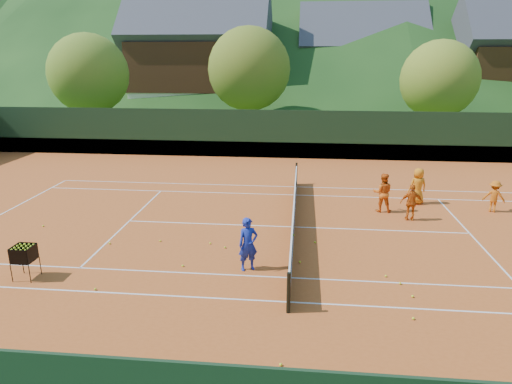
# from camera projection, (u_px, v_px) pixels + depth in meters

# --- Properties ---
(ground) EXTENTS (400.00, 400.00, 0.00)m
(ground) POSITION_uv_depth(u_px,v_px,m) (293.00, 227.00, 17.20)
(ground) COLOR #2E541A
(ground) RESTS_ON ground
(clay_court) EXTENTS (40.00, 24.00, 0.02)m
(clay_court) POSITION_uv_depth(u_px,v_px,m) (293.00, 227.00, 17.20)
(clay_court) COLOR #B14E1C
(clay_court) RESTS_ON ground
(coach) EXTENTS (0.71, 0.60, 1.64)m
(coach) POSITION_uv_depth(u_px,v_px,m) (248.00, 244.00, 13.57)
(coach) COLOR #192BA3
(coach) RESTS_ON clay_court
(student_a) EXTENTS (0.84, 0.69, 1.62)m
(student_a) POSITION_uv_depth(u_px,v_px,m) (383.00, 193.00, 18.70)
(student_a) COLOR #E15E14
(student_a) RESTS_ON clay_court
(student_b) EXTENTS (0.86, 0.37, 1.45)m
(student_b) POSITION_uv_depth(u_px,v_px,m) (412.00, 202.00, 17.71)
(student_b) COLOR #CF5B12
(student_b) RESTS_ON clay_court
(student_c) EXTENTS (0.87, 0.67, 1.59)m
(student_c) POSITION_uv_depth(u_px,v_px,m) (418.00, 186.00, 19.68)
(student_c) COLOR orange
(student_c) RESTS_ON clay_court
(student_d) EXTENTS (0.97, 0.75, 1.32)m
(student_d) POSITION_uv_depth(u_px,v_px,m) (494.00, 196.00, 18.70)
(student_d) COLOR #CA6012
(student_d) RESTS_ON clay_court
(tennis_ball_0) EXTENTS (0.07, 0.07, 0.07)m
(tennis_ball_0) POSITION_uv_depth(u_px,v_px,m) (210.00, 243.00, 15.63)
(tennis_ball_0) COLOR #D0F328
(tennis_ball_0) RESTS_ON clay_court
(tennis_ball_1) EXTENTS (0.07, 0.07, 0.07)m
(tennis_ball_1) POSITION_uv_depth(u_px,v_px,m) (28.00, 260.00, 14.38)
(tennis_ball_1) COLOR #D0F328
(tennis_ball_1) RESTS_ON clay_court
(tennis_ball_2) EXTENTS (0.07, 0.07, 0.07)m
(tennis_ball_2) POSITION_uv_depth(u_px,v_px,m) (43.00, 226.00, 17.21)
(tennis_ball_2) COLOR #D0F328
(tennis_ball_2) RESTS_ON clay_court
(tennis_ball_3) EXTENTS (0.07, 0.07, 0.07)m
(tennis_ball_3) POSITION_uv_depth(u_px,v_px,m) (95.00, 289.00, 12.57)
(tennis_ball_3) COLOR #D0F328
(tennis_ball_3) RESTS_ON clay_court
(tennis_ball_4) EXTENTS (0.07, 0.07, 0.07)m
(tennis_ball_4) POSITION_uv_depth(u_px,v_px,m) (413.00, 318.00, 11.17)
(tennis_ball_4) COLOR #D0F328
(tennis_ball_4) RESTS_ON clay_court
(tennis_ball_5) EXTENTS (0.07, 0.07, 0.07)m
(tennis_ball_5) POSITION_uv_depth(u_px,v_px,m) (386.00, 276.00, 13.31)
(tennis_ball_5) COLOR #D0F328
(tennis_ball_5) RESTS_ON clay_court
(tennis_ball_6) EXTENTS (0.07, 0.07, 0.07)m
(tennis_ball_6) POSITION_uv_depth(u_px,v_px,m) (315.00, 242.00, 15.71)
(tennis_ball_6) COLOR #D0F328
(tennis_ball_6) RESTS_ON clay_court
(tennis_ball_9) EXTENTS (0.07, 0.07, 0.07)m
(tennis_ball_9) POSITION_uv_depth(u_px,v_px,m) (179.00, 365.00, 9.48)
(tennis_ball_9) COLOR #D0F328
(tennis_ball_9) RESTS_ON clay_court
(tennis_ball_10) EXTENTS (0.07, 0.07, 0.07)m
(tennis_ball_10) POSITION_uv_depth(u_px,v_px,m) (18.00, 253.00, 14.88)
(tennis_ball_10) COLOR #D0F328
(tennis_ball_10) RESTS_ON clay_court
(tennis_ball_11) EXTENTS (0.07, 0.07, 0.07)m
(tennis_ball_11) POSITION_uv_depth(u_px,v_px,m) (225.00, 247.00, 15.29)
(tennis_ball_11) COLOR #D0F328
(tennis_ball_11) RESTS_ON clay_court
(tennis_ball_12) EXTENTS (0.07, 0.07, 0.07)m
(tennis_ball_12) POSITION_uv_depth(u_px,v_px,m) (294.00, 235.00, 16.35)
(tennis_ball_12) COLOR #D0F328
(tennis_ball_12) RESTS_ON clay_court
(tennis_ball_13) EXTENTS (0.07, 0.07, 0.07)m
(tennis_ball_13) POSITION_uv_depth(u_px,v_px,m) (273.00, 370.00, 9.34)
(tennis_ball_13) COLOR #D0F328
(tennis_ball_13) RESTS_ON clay_court
(tennis_ball_14) EXTENTS (0.07, 0.07, 0.07)m
(tennis_ball_14) POSITION_uv_depth(u_px,v_px,m) (183.00, 266.00, 13.96)
(tennis_ball_14) COLOR #D0F328
(tennis_ball_14) RESTS_ON clay_court
(tennis_ball_15) EXTENTS (0.07, 0.07, 0.07)m
(tennis_ball_15) POSITION_uv_depth(u_px,v_px,m) (300.00, 262.00, 14.21)
(tennis_ball_15) COLOR #D0F328
(tennis_ball_15) RESTS_ON clay_court
(tennis_ball_16) EXTENTS (0.07, 0.07, 0.07)m
(tennis_ball_16) POSITION_uv_depth(u_px,v_px,m) (160.00, 241.00, 15.83)
(tennis_ball_16) COLOR #D0F328
(tennis_ball_16) RESTS_ON clay_court
(tennis_ball_17) EXTENTS (0.07, 0.07, 0.07)m
(tennis_ball_17) POSITION_uv_depth(u_px,v_px,m) (281.00, 365.00, 9.50)
(tennis_ball_17) COLOR #D0F328
(tennis_ball_17) RESTS_ON clay_court
(tennis_ball_18) EXTENTS (0.07, 0.07, 0.07)m
(tennis_ball_18) POSITION_uv_depth(u_px,v_px,m) (413.00, 296.00, 12.19)
(tennis_ball_18) COLOR #D0F328
(tennis_ball_18) RESTS_ON clay_court
(tennis_ball_19) EXTENTS (0.07, 0.07, 0.07)m
(tennis_ball_19) POSITION_uv_depth(u_px,v_px,m) (177.00, 362.00, 9.60)
(tennis_ball_19) COLOR #D0F328
(tennis_ball_19) RESTS_ON clay_court
(tennis_ball_20) EXTENTS (0.07, 0.07, 0.07)m
(tennis_ball_20) POSITION_uv_depth(u_px,v_px,m) (400.00, 283.00, 12.88)
(tennis_ball_20) COLOR #D0F328
(tennis_ball_20) RESTS_ON clay_court
(tennis_ball_21) EXTENTS (0.07, 0.07, 0.07)m
(tennis_ball_21) POSITION_uv_depth(u_px,v_px,m) (110.00, 243.00, 15.62)
(tennis_ball_21) COLOR #D0F328
(tennis_ball_21) RESTS_ON clay_court
(court_lines) EXTENTS (23.83, 11.03, 0.00)m
(court_lines) POSITION_uv_depth(u_px,v_px,m) (293.00, 227.00, 17.19)
(court_lines) COLOR white
(court_lines) RESTS_ON clay_court
(tennis_net) EXTENTS (0.10, 12.07, 1.10)m
(tennis_net) POSITION_uv_depth(u_px,v_px,m) (294.00, 215.00, 17.05)
(tennis_net) COLOR black
(tennis_net) RESTS_ON clay_court
(perimeter_fence) EXTENTS (40.40, 24.24, 3.00)m
(perimeter_fence) POSITION_uv_depth(u_px,v_px,m) (294.00, 195.00, 16.83)
(perimeter_fence) COLOR black
(perimeter_fence) RESTS_ON clay_court
(ball_hopper) EXTENTS (0.57, 0.57, 1.00)m
(ball_hopper) POSITION_uv_depth(u_px,v_px,m) (24.00, 254.00, 13.06)
(ball_hopper) COLOR black
(ball_hopper) RESTS_ON clay_court
(chalet_left) EXTENTS (13.80, 9.93, 12.92)m
(chalet_left) POSITION_uv_depth(u_px,v_px,m) (200.00, 61.00, 45.11)
(chalet_left) COLOR beige
(chalet_left) RESTS_ON ground
(chalet_mid) EXTENTS (12.65, 8.82, 11.45)m
(chalet_mid) POSITION_uv_depth(u_px,v_px,m) (359.00, 67.00, 47.57)
(chalet_mid) COLOR beige
(chalet_mid) RESTS_ON ground
(tree_a) EXTENTS (6.00, 6.00, 7.88)m
(tree_a) POSITION_uv_depth(u_px,v_px,m) (88.00, 74.00, 34.48)
(tree_a) COLOR #3D2818
(tree_a) RESTS_ON ground
(tree_b) EXTENTS (6.40, 6.40, 8.40)m
(tree_b) POSITION_uv_depth(u_px,v_px,m) (249.00, 69.00, 35.14)
(tree_b) COLOR #3D2618
(tree_b) RESTS_ON ground
(tree_c) EXTENTS (5.60, 5.60, 7.35)m
(tree_c) POSITION_uv_depth(u_px,v_px,m) (439.00, 79.00, 33.02)
(tree_c) COLOR #402B19
(tree_c) RESTS_ON ground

